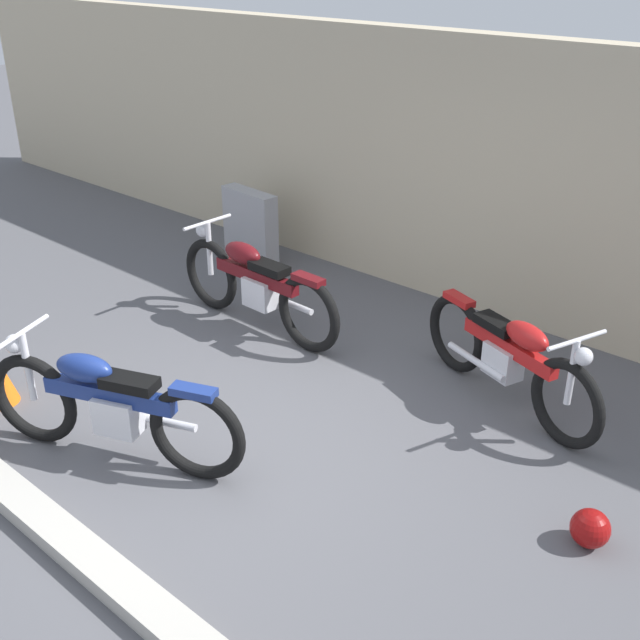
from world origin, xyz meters
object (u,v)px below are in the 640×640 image
stone_marker (250,227)px  motorcycle_red (509,358)px  motorcycle_blue (109,405)px  motorcycle_maroon (256,284)px  helmet (590,528)px

stone_marker → motorcycle_red: bearing=-11.9°
motorcycle_blue → motorcycle_red: (1.80, 2.56, -0.02)m
motorcycle_blue → motorcycle_maroon: size_ratio=0.93×
helmet → motorcycle_red: bearing=137.5°
stone_marker → motorcycle_red: 3.91m
motorcycle_maroon → motorcycle_blue: bearing=110.1°
helmet → motorcycle_blue: 3.36m
motorcycle_blue → motorcycle_red: bearing=-147.0°
helmet → motorcycle_maroon: size_ratio=0.12×
helmet → motorcycle_blue: size_ratio=0.13×
motorcycle_maroon → motorcycle_red: motorcycle_maroon is taller
stone_marker → motorcycle_maroon: size_ratio=0.41×
stone_marker → motorcycle_maroon: bearing=-42.3°
stone_marker → motorcycle_blue: bearing=-58.9°
stone_marker → motorcycle_red: motorcycle_red is taller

